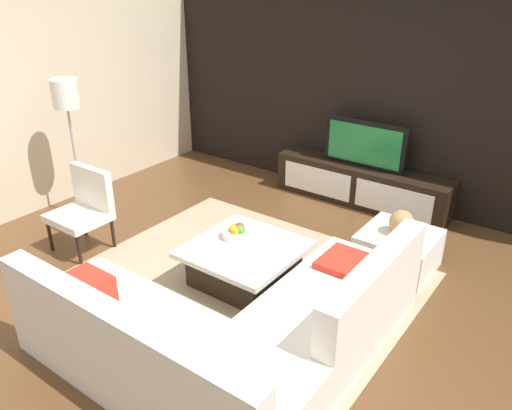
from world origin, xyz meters
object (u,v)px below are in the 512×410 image
object	(u,v)px
floor_lamp	(67,104)
media_console	(361,185)
coffee_table	(245,263)
accent_chair_near	(85,204)
sectional_couch	(233,333)
ottoman	(398,251)
decorative_ball	(402,222)
fruit_bowl	(236,232)
television	(365,144)

from	to	relation	value
floor_lamp	media_console	bearing A→B (deg)	41.89
coffee_table	accent_chair_near	size ratio (longest dim) A/B	1.15
sectional_couch	floor_lamp	xyz separation A→B (m)	(-3.09, 0.93, 1.09)
sectional_couch	accent_chair_near	size ratio (longest dim) A/B	2.77
sectional_couch	floor_lamp	world-z (taller)	floor_lamp
media_console	floor_lamp	size ratio (longest dim) A/B	1.36
ottoman	decorative_ball	bearing A→B (deg)	0.00
ottoman	decorative_ball	xyz separation A→B (m)	(0.00, 0.00, 0.32)
media_console	sectional_couch	world-z (taller)	sectional_couch
sectional_couch	ottoman	distance (m)	2.08
fruit_bowl	decorative_ball	distance (m)	1.60
coffee_table	floor_lamp	distance (m)	2.74
decorative_ball	floor_lamp	bearing A→B (deg)	-162.96
sectional_couch	television	bearing A→B (deg)	99.00
television	coffee_table	world-z (taller)	television
ottoman	accent_chair_near	bearing A→B (deg)	-152.12
coffee_table	television	bearing A→B (deg)	87.51
ottoman	decorative_ball	distance (m)	0.32
fruit_bowl	decorative_ball	world-z (taller)	decorative_ball
sectional_couch	coffee_table	xyz separation A→B (m)	(-0.61, 0.95, -0.09)
decorative_ball	accent_chair_near	bearing A→B (deg)	-152.12
television	ottoman	size ratio (longest dim) A/B	1.51
accent_chair_near	floor_lamp	size ratio (longest dim) A/B	0.53
television	coffee_table	distance (m)	2.37
accent_chair_near	decorative_ball	xyz separation A→B (m)	(2.87, 1.52, 0.03)
floor_lamp	coffee_table	bearing A→B (deg)	0.29
floor_lamp	television	bearing A→B (deg)	41.89
coffee_table	fruit_bowl	world-z (taller)	fruit_bowl
coffee_table	decorative_ball	world-z (taller)	decorative_ball
television	decorative_ball	size ratio (longest dim) A/B	4.36
media_console	accent_chair_near	bearing A→B (deg)	-124.53
sectional_couch	floor_lamp	bearing A→B (deg)	163.19
media_console	fruit_bowl	xyz separation A→B (m)	(-0.28, -2.19, 0.19)
television	accent_chair_near	xyz separation A→B (m)	(-1.88, -2.74, -0.30)
ottoman	coffee_table	bearing A→B (deg)	-135.24
fruit_bowl	accent_chair_near	bearing A→B (deg)	-161.35
accent_chair_near	decorative_ball	distance (m)	3.25
television	decorative_ball	world-z (taller)	television
television	coffee_table	xyz separation A→B (m)	(-0.10, -2.30, -0.59)
fruit_bowl	ottoman	bearing A→B (deg)	37.69
floor_lamp	fruit_bowl	size ratio (longest dim) A/B	5.89
fruit_bowl	floor_lamp	bearing A→B (deg)	-177.14
decorative_ball	television	bearing A→B (deg)	129.07
media_console	fruit_bowl	size ratio (longest dim) A/B	8.04
ottoman	fruit_bowl	world-z (taller)	fruit_bowl
fruit_bowl	sectional_couch	bearing A→B (deg)	-52.98
coffee_table	decorative_ball	distance (m)	1.57
television	sectional_couch	world-z (taller)	television
coffee_table	ottoman	size ratio (longest dim) A/B	1.43
sectional_couch	accent_chair_near	bearing A→B (deg)	168.08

